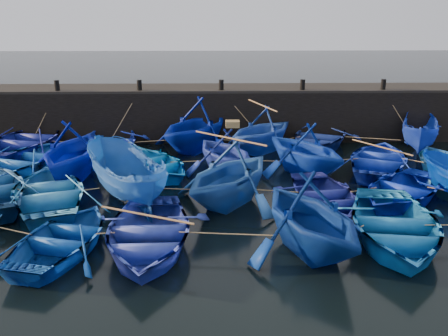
{
  "coord_description": "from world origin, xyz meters",
  "views": [
    {
      "loc": [
        -0.38,
        -14.84,
        6.69
      ],
      "look_at": [
        0.0,
        3.2,
        0.7
      ],
      "focal_mm": 40.0,
      "sensor_mm": 36.0,
      "label": 1
    }
  ],
  "objects": [
    {
      "name": "bollard_1",
      "position": [
        -4.0,
        9.6,
        2.87
      ],
      "size": [
        0.24,
        0.24,
        0.5
      ],
      "primitive_type": "cylinder",
      "color": "black",
      "rests_on": "quay_top"
    },
    {
      "name": "boat_11",
      "position": [
        6.51,
        4.77,
        0.51
      ],
      "size": [
        5.15,
        5.86,
        1.01
      ],
      "primitive_type": "imported",
      "rotation": [
        0.0,
        0.0,
        2.73
      ],
      "color": "#0F28A3",
      "rests_on": "ground"
    },
    {
      "name": "boat_3",
      "position": [
        1.85,
        7.63,
        1.1
      ],
      "size": [
        5.51,
        5.52,
        2.2
      ],
      "primitive_type": "imported",
      "rotation": [
        0.0,
        0.0,
        -0.77
      ],
      "color": "#1D45B6",
      "rests_on": "ground"
    },
    {
      "name": "quay_wall",
      "position": [
        0.0,
        10.5,
        1.25
      ],
      "size": [
        26.0,
        2.5,
        2.5
      ],
      "primitive_type": "cube",
      "color": "black",
      "rests_on": "ground"
    },
    {
      "name": "boat_6",
      "position": [
        -8.3,
        4.93,
        0.53
      ],
      "size": [
        5.03,
        5.96,
        1.05
      ],
      "primitive_type": "imported",
      "rotation": [
        0.0,
        0.0,
        2.82
      ],
      "color": "#114DAF",
      "rests_on": "ground"
    },
    {
      "name": "boat_1",
      "position": [
        -5.26,
        7.45,
        0.56
      ],
      "size": [
        4.29,
        5.68,
        1.11
      ],
      "primitive_type": "imported",
      "rotation": [
        0.0,
        0.0,
        0.09
      ],
      "color": "#162CBC",
      "rests_on": "ground"
    },
    {
      "name": "boat_15",
      "position": [
        -3.48,
        1.51,
        0.98
      ],
      "size": [
        4.19,
        5.31,
        1.95
      ],
      "primitive_type": "imported",
      "rotation": [
        0.0,
        0.0,
        3.67
      ],
      "color": "#1A50A1",
      "rests_on": "ground"
    },
    {
      "name": "bollard_3",
      "position": [
        4.0,
        9.6,
        2.87
      ],
      "size": [
        0.24,
        0.24,
        0.5
      ],
      "primitive_type": "cylinder",
      "color": "black",
      "rests_on": "quay_top"
    },
    {
      "name": "boat_0",
      "position": [
        -9.13,
        7.83,
        0.59
      ],
      "size": [
        5.09,
        6.34,
        1.17
      ],
      "primitive_type": "imported",
      "rotation": [
        0.0,
        0.0,
        2.94
      ],
      "color": "navy",
      "rests_on": "ground"
    },
    {
      "name": "boat_16",
      "position": [
        0.15,
        1.25,
        1.18
      ],
      "size": [
        5.77,
        5.91,
        2.36
      ],
      "primitive_type": "imported",
      "rotation": [
        0.0,
        0.0,
        -0.63
      ],
      "color": "#1A4B92",
      "rests_on": "ground"
    },
    {
      "name": "boat_21",
      "position": [
        -4.6,
        -2.12,
        0.44
      ],
      "size": [
        3.93,
        4.82,
        0.88
      ],
      "primitive_type": "imported",
      "rotation": [
        0.0,
        0.0,
        2.9
      ],
      "color": "navy",
      "rests_on": "ground"
    },
    {
      "name": "boat_10",
      "position": [
        3.33,
        4.48,
        1.1
      ],
      "size": [
        5.33,
        5.49,
        2.21
      ],
      "primitive_type": "imported",
      "rotation": [
        0.0,
        0.0,
        3.72
      ],
      "color": "#0A31AB",
      "rests_on": "ground"
    },
    {
      "name": "bollard_4",
      "position": [
        8.0,
        9.6,
        2.87
      ],
      "size": [
        0.24,
        0.24,
        0.5
      ],
      "primitive_type": "cylinder",
      "color": "black",
      "rests_on": "quay_top"
    },
    {
      "name": "boat_24",
      "position": [
        4.85,
        -1.74,
        0.55
      ],
      "size": [
        4.58,
        5.85,
        1.11
      ],
      "primitive_type": "imported",
      "rotation": [
        0.0,
        0.0,
        -0.15
      ],
      "color": "#1061B2",
      "rests_on": "ground"
    },
    {
      "name": "boat_23",
      "position": [
        2.26,
        -2.34,
        1.17
      ],
      "size": [
        5.18,
        5.53,
        2.34
      ],
      "primitive_type": "imported",
      "rotation": [
        0.0,
        0.0,
        0.37
      ],
      "color": "navy",
      "rests_on": "ground"
    },
    {
      "name": "loose_oars",
      "position": [
        1.56,
        2.9,
        1.69
      ],
      "size": [
        11.05,
        11.76,
        1.41
      ],
      "color": "#99724C",
      "rests_on": "ground"
    },
    {
      "name": "boat_7",
      "position": [
        -5.93,
        4.06,
        1.22
      ],
      "size": [
        4.28,
        4.88,
        2.44
      ],
      "primitive_type": "imported",
      "rotation": [
        0.0,
        0.0,
        3.08
      ],
      "color": "#01129E",
      "rests_on": "ground"
    },
    {
      "name": "quay_top",
      "position": [
        0.0,
        10.5,
        2.56
      ],
      "size": [
        26.0,
        2.5,
        0.12
      ],
      "primitive_type": "cube",
      "color": "black",
      "rests_on": "quay_wall"
    },
    {
      "name": "ground",
      "position": [
        0.0,
        0.0,
        0.0
      ],
      "size": [
        120.0,
        120.0,
        0.0
      ],
      "primitive_type": "plane",
      "color": "black",
      "rests_on": "ground"
    },
    {
      "name": "boat_17",
      "position": [
        3.4,
        0.97,
        0.44
      ],
      "size": [
        3.6,
        4.62,
        0.88
      ],
      "primitive_type": "imported",
      "rotation": [
        0.0,
        0.0,
        0.14
      ],
      "color": "navy",
      "rests_on": "ground"
    },
    {
      "name": "boat_4",
      "position": [
        4.71,
        8.42,
        0.52
      ],
      "size": [
        5.38,
        6.09,
        1.05
      ],
      "primitive_type": "imported",
      "rotation": [
        0.0,
        0.0,
        -0.43
      ],
      "color": "navy",
      "rests_on": "ground"
    },
    {
      "name": "boat_2",
      "position": [
        -1.21,
        7.98,
        1.27
      ],
      "size": [
        6.14,
        6.33,
        2.54
      ],
      "primitive_type": "imported",
      "rotation": [
        0.0,
        0.0,
        -0.58
      ],
      "color": "#001588",
      "rests_on": "ground"
    },
    {
      "name": "mooring_ropes",
      "position": [
        0.12,
        5.11,
        0.88
      ],
      "size": [
        18.49,
        12.0,
        2.1
      ],
      "color": "tan",
      "rests_on": "ground"
    },
    {
      "name": "bollard_2",
      "position": [
        0.0,
        9.6,
        2.87
      ],
      "size": [
        0.24,
        0.24,
        0.5
      ],
      "primitive_type": "cylinder",
      "color": "black",
      "rests_on": "quay_top"
    },
    {
      "name": "bollard_0",
      "position": [
        -8.0,
        9.6,
        2.87
      ],
      "size": [
        0.24,
        0.24,
        0.5
      ],
      "primitive_type": "cylinder",
      "color": "black",
      "rests_on": "quay_top"
    },
    {
      "name": "boat_5",
      "position": [
        9.31,
        7.62,
        0.85
      ],
      "size": [
        3.17,
        4.67,
        1.69
      ],
      "primitive_type": "imported",
      "rotation": [
        0.0,
        0.0,
        -0.39
      ],
      "color": "#1331A8",
      "rests_on": "ground"
    },
    {
      "name": "wooden_crate",
      "position": [
        0.37,
        4.6,
        2.09
      ],
      "size": [
        0.56,
        0.43,
        0.25
      ],
      "primitive_type": "cube",
      "color": "olive",
      "rests_on": "boat_9"
    },
    {
      "name": "boat_18",
      "position": [
        6.19,
        1.36,
        0.47
      ],
      "size": [
        5.48,
        5.54,
        0.94
      ],
      "primitive_type": "imported",
      "rotation": [
        0.0,
        0.0,
        -0.76
      ],
      "color": "#041C99",
      "rests_on": "ground"
    },
    {
      "name": "boat_14",
      "position": [
        -6.04,
        1.24,
        0.53
      ],
      "size": [
        5.13,
        6.03,
        1.06
      ],
      "primitive_type": "imported",
      "rotation": [
        0.0,
        0.0,
        3.47
      ],
      "color": "blue",
      "rests_on": "ground"
    },
    {
      "name": "boat_22",
      "position": [
        -2.28,
        -2.05,
        0.53
      ],
      "size": [
        3.8,
        5.19,
        1.05
      ],
      "primitive_type": "imported",
      "rotation": [
        0.0,
        0.0,
        0.03
      ],
      "color": "#27389F",
      "rests_on": "ground"
    },
    {
      "name": "boat_9",
      "position": [
        0.07,
        4.6,
        0.98
      ],
      "size": [
        4.62,
        4.82,
        1.97
      ],
      "primitive_type": "imported",
      "rotation": [
        0.0,
        0.0,
        3.64
      ],
      "color": "navy",
      "rests_on": "ground"
    },
    {
      "name": "boat_8",
      "position": [
        -3.06,
        4.45,
        0.51
      ],
      "size": [
        5.84,
        6.02,
        1.02
      ],
      "primitive_type": "imported",
      "rotation": [
        0.0,
        0.0,
        0.7
      ],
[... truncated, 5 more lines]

